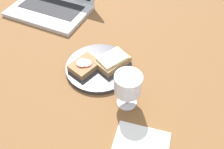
% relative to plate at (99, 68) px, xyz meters
% --- Properties ---
extents(wooden_table, '(1.40, 1.40, 0.03)m').
position_rel_plate_xyz_m(wooden_table, '(0.01, 0.00, -0.02)').
color(wooden_table, brown).
rests_on(wooden_table, ground).
extents(plate, '(0.23, 0.23, 0.01)m').
position_rel_plate_xyz_m(plate, '(0.00, 0.00, 0.00)').
color(plate, '#333338').
rests_on(plate, wooden_table).
extents(sandwich_with_cheese, '(0.11, 0.13, 0.03)m').
position_rel_plate_xyz_m(sandwich_with_cheese, '(0.04, 0.03, 0.02)').
color(sandwich_with_cheese, '#A88456').
rests_on(sandwich_with_cheese, plate).
extents(sandwich_with_tomato, '(0.10, 0.11, 0.03)m').
position_rel_plate_xyz_m(sandwich_with_tomato, '(-0.04, -0.03, 0.02)').
color(sandwich_with_tomato, '#937047').
rests_on(sandwich_with_tomato, plate).
extents(wine_glass, '(0.08, 0.08, 0.12)m').
position_rel_plate_xyz_m(wine_glass, '(0.14, -0.09, 0.08)').
color(wine_glass, white).
rests_on(wine_glass, wooden_table).
extents(laptop, '(0.33, 0.27, 0.19)m').
position_rel_plate_xyz_m(laptop, '(-0.35, 0.25, 0.03)').
color(laptop, silver).
rests_on(laptop, wooden_table).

